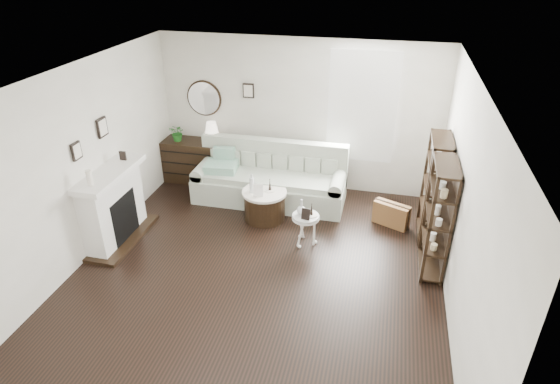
% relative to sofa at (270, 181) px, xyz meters
% --- Properties ---
extents(room, '(5.50, 5.50, 5.50)m').
position_rel_sofa_xyz_m(room, '(1.08, 0.62, 1.26)').
color(room, black).
rests_on(room, ground).
extents(fireplace, '(0.50, 1.40, 1.84)m').
position_rel_sofa_xyz_m(fireplace, '(-1.97, -1.78, 0.20)').
color(fireplace, white).
rests_on(fireplace, ground).
extents(shelf_unit_far, '(0.30, 0.80, 1.60)m').
position_rel_sofa_xyz_m(shelf_unit_far, '(2.68, -0.53, 0.46)').
color(shelf_unit_far, black).
rests_on(shelf_unit_far, ground).
extents(shelf_unit_near, '(0.30, 0.80, 1.60)m').
position_rel_sofa_xyz_m(shelf_unit_near, '(2.68, -1.43, 0.46)').
color(shelf_unit_near, black).
rests_on(shelf_unit_near, ground).
extents(sofa, '(2.62, 0.91, 1.02)m').
position_rel_sofa_xyz_m(sofa, '(0.00, 0.00, 0.00)').
color(sofa, '#A2A997').
rests_on(sofa, ground).
extents(quilt, '(0.59, 0.50, 0.14)m').
position_rel_sofa_xyz_m(quilt, '(-0.86, -0.13, 0.26)').
color(quilt, '#227E5D').
rests_on(quilt, sofa).
extents(suitcase, '(0.61, 0.41, 0.38)m').
position_rel_sofa_xyz_m(suitcase, '(2.11, -0.41, -0.14)').
color(suitcase, brown).
rests_on(suitcase, ground).
extents(dresser, '(1.20, 0.52, 0.80)m').
position_rel_sofa_xyz_m(dresser, '(-1.54, 0.39, 0.06)').
color(dresser, black).
rests_on(dresser, ground).
extents(table_lamp, '(0.33, 0.33, 0.40)m').
position_rel_sofa_xyz_m(table_lamp, '(-1.19, 0.39, 0.66)').
color(table_lamp, white).
rests_on(table_lamp, dresser).
extents(potted_plant, '(0.33, 0.30, 0.32)m').
position_rel_sofa_xyz_m(potted_plant, '(-1.84, 0.34, 0.62)').
color(potted_plant, '#1D631C').
rests_on(potted_plant, dresser).
extents(drum_table, '(0.73, 0.73, 0.51)m').
position_rel_sofa_xyz_m(drum_table, '(0.07, -0.68, -0.08)').
color(drum_table, black).
rests_on(drum_table, ground).
extents(pedestal_table, '(0.41, 0.41, 0.49)m').
position_rel_sofa_xyz_m(pedestal_table, '(0.86, -1.25, 0.12)').
color(pedestal_table, silver).
rests_on(pedestal_table, ground).
extents(eiffel_drum, '(0.11, 0.11, 0.18)m').
position_rel_sofa_xyz_m(eiffel_drum, '(0.15, -0.63, 0.26)').
color(eiffel_drum, black).
rests_on(eiffel_drum, drum_table).
extents(bottle_drum, '(0.08, 0.08, 0.33)m').
position_rel_sofa_xyz_m(bottle_drum, '(-0.11, -0.76, 0.33)').
color(bottle_drum, silver).
rests_on(bottle_drum, drum_table).
extents(card_frame_drum, '(0.16, 0.09, 0.20)m').
position_rel_sofa_xyz_m(card_frame_drum, '(0.02, -0.86, 0.27)').
color(card_frame_drum, white).
rests_on(card_frame_drum, drum_table).
extents(eiffel_ped, '(0.11, 0.11, 0.18)m').
position_rel_sofa_xyz_m(eiffel_ped, '(0.94, -1.22, 0.25)').
color(eiffel_ped, black).
rests_on(eiffel_ped, pedestal_table).
extents(flask_ped, '(0.13, 0.13, 0.25)m').
position_rel_sofa_xyz_m(flask_ped, '(0.79, -1.23, 0.28)').
color(flask_ped, silver).
rests_on(flask_ped, pedestal_table).
extents(card_frame_ped, '(0.14, 0.07, 0.17)m').
position_rel_sofa_xyz_m(card_frame_ped, '(0.88, -1.36, 0.24)').
color(card_frame_ped, black).
rests_on(card_frame_ped, pedestal_table).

